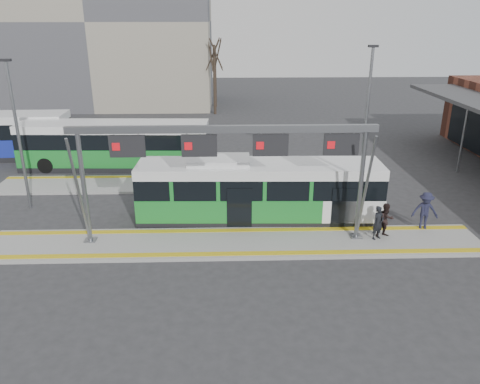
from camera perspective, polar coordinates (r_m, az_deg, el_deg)
The scene contains 16 objects.
ground at distance 21.06m, azimuth -0.55°, elevation -6.42°, with size 120.00×120.00×0.00m, color #2D2D30.
platform_main at distance 21.02m, azimuth -0.56°, elevation -6.24°, with size 22.00×3.00×0.15m, color gray.
platform_second at distance 28.61m, azimuth -8.95°, elevation 1.01°, with size 20.00×3.00×0.15m, color gray.
tactile_main at distance 20.98m, azimuth -0.56°, elevation -6.03°, with size 22.00×2.65×0.02m.
tactile_second at distance 29.66m, azimuth -8.70°, elevation 1.91°, with size 20.00×0.35×0.02m.
gantry at distance 19.71m, azimuth -1.63°, elevation 5.10°, with size 13.00×1.68×5.20m.
apartment_block at distance 56.40m, azimuth -16.74°, elevation 19.52°, with size 24.50×12.50×18.40m.
hero_bus at distance 23.00m, azimuth 2.27°, elevation 0.04°, with size 11.88×2.84×3.25m.
bg_bus_green at distance 32.21m, azimuth -14.99°, elevation 5.47°, with size 12.38×3.06×3.07m.
passenger_a at distance 21.82m, azimuth 16.49°, elevation -3.61°, with size 0.57×0.37×1.56m, color black.
passenger_b at distance 22.13m, azimuth 17.35°, elevation -3.31°, with size 0.78×0.61×1.60m, color black.
passenger_c at distance 23.51m, azimuth 21.64°, elevation -2.14°, with size 1.17×0.68×1.82m, color #1D1E34.
tree_left at distance 48.57m, azimuth -3.18°, elevation 16.35°, with size 1.40×1.40×7.81m.
tree_mid at distance 52.71m, azimuth -3.09°, elevation 16.37°, with size 1.40×1.40×7.42m.
lamp_west at distance 26.22m, azimuth -25.45°, elevation 6.55°, with size 0.50×0.25×7.67m.
lamp_east at distance 26.46m, azimuth 15.14°, elevation 8.54°, with size 0.50×0.25×8.20m.
Camera 1 is at (-0.38, -18.73, 9.61)m, focal length 35.00 mm.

